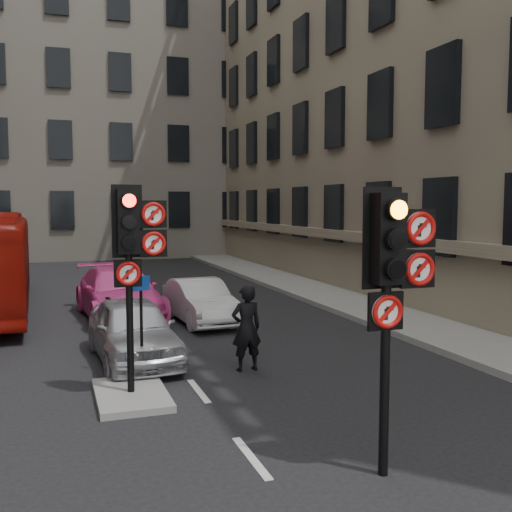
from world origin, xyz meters
TOP-DOWN VIEW (x-y plane):
  - pavement_right at (7.20, 12.00)m, footprint 3.00×50.00m
  - centre_island at (-1.20, 5.00)m, footprint 1.20×2.00m
  - building_far at (0.00, 38.00)m, footprint 30.00×14.00m
  - signal_near at (1.49, 0.99)m, footprint 0.91×0.40m
  - signal_far at (-1.11, 4.99)m, footprint 0.91×0.40m
  - car_silver at (-0.84, 7.49)m, footprint 1.82×4.06m
  - car_white at (1.50, 11.09)m, footprint 1.54×3.80m
  - car_pink at (-0.60, 12.53)m, footprint 2.46×5.25m
  - motorcycle at (-1.12, 9.19)m, footprint 0.82×1.90m
  - motorcyclist at (1.23, 6.00)m, footprint 0.67×0.46m
  - info_sign at (-0.90, 5.73)m, footprint 0.33×0.13m

SIDE VIEW (x-z plane):
  - centre_island at x=-1.20m, z-range 0.00..0.12m
  - pavement_right at x=7.20m, z-range 0.00..0.16m
  - motorcycle at x=-1.12m, z-range 0.00..1.11m
  - car_white at x=1.50m, z-range 0.00..1.23m
  - car_silver at x=-0.84m, z-range 0.00..1.35m
  - car_pink at x=-0.60m, z-range 0.00..1.48m
  - motorcyclist at x=1.23m, z-range 0.00..1.75m
  - info_sign at x=-0.90m, z-range 0.40..2.32m
  - signal_near at x=1.49m, z-range 0.79..4.37m
  - signal_far at x=-1.11m, z-range 0.91..4.49m
  - building_far at x=0.00m, z-range 0.00..20.00m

